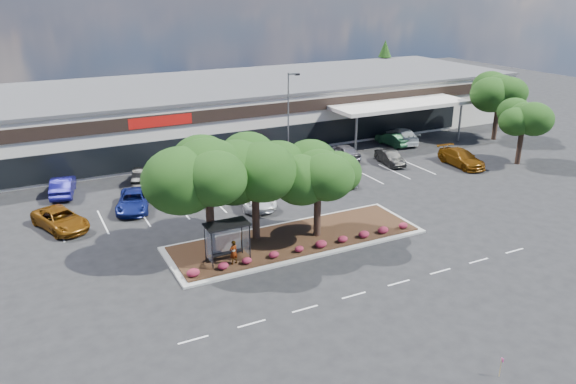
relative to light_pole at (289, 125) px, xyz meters
name	(u,v)px	position (x,y,z in m)	size (l,w,h in m)	color
ground	(351,258)	(-5.53, -19.92, -3.99)	(160.00, 160.00, 0.00)	black
retail_store	(192,112)	(-5.46, 13.98, -0.83)	(80.40, 25.20, 6.25)	silver
landscape_island	(296,239)	(-7.53, -15.92, -3.86)	(18.00, 6.00, 0.26)	#A3A39E
lane_markings	(280,206)	(-5.67, -9.50, -3.98)	(33.12, 20.06, 0.01)	silver
shrub_row	(311,246)	(-7.53, -18.02, -3.48)	(17.00, 0.80, 0.50)	maroon
bus_shelter	(226,231)	(-13.03, -16.98, -1.68)	(2.75, 1.55, 2.59)	black
island_tree_west	(209,196)	(-13.53, -15.42, 0.22)	(7.20, 7.20, 7.89)	#19370F
island_tree_mid	(255,188)	(-10.03, -14.72, -0.07)	(6.60, 6.60, 7.32)	#19370F
island_tree_east	(318,192)	(-6.03, -16.22, -0.47)	(5.80, 5.80, 6.50)	#19370F
tree_east_near	(522,132)	(20.47, -9.92, -0.73)	(5.60, 5.60, 6.51)	#19370F
tree_east_far	(498,107)	(25.47, -1.92, -0.18)	(6.40, 6.40, 7.62)	#19370F
conifer_north_east	(384,70)	(28.47, 24.08, 0.51)	(3.96, 3.96, 9.00)	#19370F
person_waiting	(234,252)	(-12.85, -17.65, -2.93)	(0.58, 0.38, 1.60)	#594C47
light_pole	(289,125)	(0.00, 0.00, 0.00)	(1.40, 0.80, 9.04)	#A3A39E
survey_stake	(501,365)	(-5.88, -32.92, -3.35)	(0.08, 0.14, 0.98)	#987F4F
car_0	(60,219)	(-21.93, -6.37, -3.25)	(2.44, 5.29, 1.47)	brown
car_1	(134,201)	(-16.34, -4.94, -3.26)	(2.39, 5.19, 1.44)	navy
car_2	(193,190)	(-11.40, -4.69, -3.22)	(2.16, 5.31, 1.54)	#A5AAB0
car_3	(254,196)	(-7.39, -8.31, -3.20)	(2.59, 5.62, 1.56)	silver
car_4	(275,175)	(-3.54, -4.10, -3.31)	(1.43, 4.10, 1.35)	navy
car_5	(302,183)	(-2.38, -7.23, -3.26)	(1.53, 4.40, 1.45)	black
car_6	(343,176)	(1.84, -7.04, -3.27)	(1.68, 4.17, 1.42)	#B8B8B8
car_7	(390,158)	(8.99, -4.35, -3.29)	(1.46, 4.20, 1.38)	black
car_8	(461,158)	(14.98, -7.88, -3.19)	(2.23, 5.49, 1.59)	#683908
car_9	(63,186)	(-20.99, 1.02, -3.18)	(1.70, 4.88, 1.61)	navy
car_10	(144,176)	(-14.20, 0.68, -3.18)	(1.70, 4.87, 1.60)	black
car_11	(179,180)	(-11.71, -1.91, -3.17)	(2.27, 5.59, 1.62)	#5D5D65
car_12	(227,168)	(-6.82, -0.57, -3.20)	(1.86, 4.61, 1.57)	silver
car_13	(290,157)	(0.03, -0.03, -3.21)	(2.56, 5.55, 1.54)	maroon
car_15	(344,152)	(5.82, -0.75, -3.21)	(1.84, 4.57, 1.56)	#4F4E55
car_16	(393,139)	(13.45, 1.24, -3.26)	(1.53, 4.40, 1.45)	#1E4C2C
car_17	(402,136)	(15.03, 1.65, -3.15)	(2.34, 5.75, 1.67)	silver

